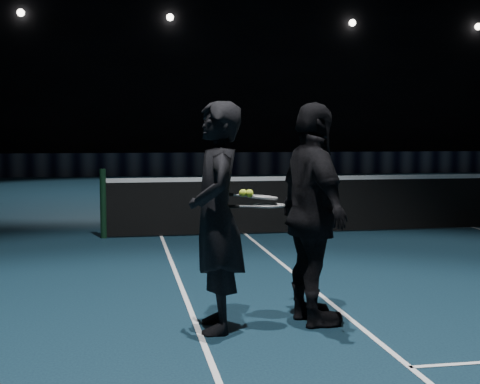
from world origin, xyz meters
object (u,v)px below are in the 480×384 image
object	(u,v)px
racket_lower	(268,206)
racket_upper	(262,197)
player_b	(313,214)
tennis_balls	(246,191)
player_a	(216,217)

from	to	relation	value
racket_lower	racket_upper	bearing A→B (deg)	141.34
player_b	tennis_balls	distance (m)	0.63
racket_lower	tennis_balls	bearing A→B (deg)	178.53
player_a	racket_lower	xyz separation A→B (m)	(0.45, 0.02, 0.09)
player_a	player_b	bearing A→B (deg)	95.50
racket_lower	racket_upper	size ratio (longest dim) A/B	1.00
player_b	racket_upper	xyz separation A→B (m)	(-0.45, 0.02, 0.16)
racket_lower	racket_upper	xyz separation A→B (m)	(-0.05, 0.04, 0.07)
player_a	racket_lower	bearing A→B (deg)	95.50
player_a	racket_lower	size ratio (longest dim) A/B	2.84
player_a	racket_lower	distance (m)	0.46
racket_upper	tennis_balls	size ratio (longest dim) A/B	5.67
racket_lower	tennis_balls	size ratio (longest dim) A/B	5.67
tennis_balls	racket_lower	bearing A→B (deg)	0.95
player_b	racket_lower	world-z (taller)	player_b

